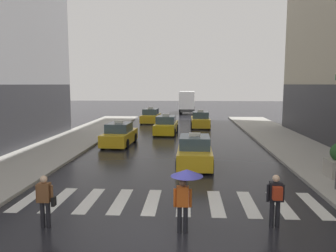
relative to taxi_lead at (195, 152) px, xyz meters
name	(u,v)px	position (x,y,z in m)	size (l,w,h in m)	color
ground_plane	(161,239)	(-1.10, -8.88, -0.72)	(160.00, 160.00, 0.00)	black
crosswalk_markings	(168,202)	(-1.10, -5.88, -0.72)	(11.30, 2.80, 0.01)	silver
taxi_lead	(195,152)	(0.00, 0.00, 0.00)	(1.98, 4.56, 1.80)	gold
taxi_second	(119,135)	(-5.39, 5.82, 0.00)	(2.09, 4.61, 1.80)	gold
taxi_third	(166,126)	(-2.35, 11.49, 0.00)	(2.07, 4.60, 1.80)	yellow
taxi_fourth	(200,120)	(0.86, 16.30, 0.00)	(1.97, 4.56, 1.80)	gold
taxi_fifth	(151,116)	(-4.70, 20.04, 0.00)	(2.09, 4.61, 1.80)	gold
box_truck	(187,101)	(-0.57, 32.85, 1.13)	(2.39, 7.58, 3.35)	#2D2D2D
pedestrian_with_umbrella	(185,183)	(-0.43, -8.43, 0.79)	(0.96, 0.96, 1.94)	black
pedestrian_with_backpack	(276,197)	(2.35, -7.86, 0.25)	(0.55, 0.43, 1.65)	black
pedestrian_with_handbag	(45,198)	(-4.74, -8.34, 0.21)	(0.60, 0.24, 1.65)	black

